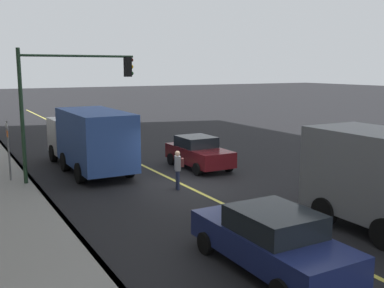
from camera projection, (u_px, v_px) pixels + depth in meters
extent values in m
plane|color=black|center=(185.00, 186.00, 19.14)|extent=(200.00, 200.00, 0.00)
cube|color=slate|center=(50.00, 203.00, 16.45)|extent=(80.00, 0.16, 0.15)
cube|color=#D8CC4C|center=(185.00, 185.00, 19.14)|extent=(80.00, 0.16, 0.01)
cube|color=#591116|center=(199.00, 155.00, 22.39)|extent=(4.11, 1.75, 0.75)
cube|color=black|center=(196.00, 141.00, 22.53)|extent=(1.80, 1.61, 0.52)
cylinder|color=black|center=(228.00, 165.00, 21.69)|extent=(0.60, 0.22, 0.60)
cylinder|color=black|center=(198.00, 169.00, 20.87)|extent=(0.60, 0.22, 0.60)
cylinder|color=black|center=(200.00, 156.00, 24.03)|extent=(0.60, 0.22, 0.60)
cylinder|color=black|center=(171.00, 159.00, 23.21)|extent=(0.60, 0.22, 0.60)
cube|color=navy|center=(270.00, 244.00, 11.13)|extent=(4.69, 1.85, 0.70)
cube|color=black|center=(274.00, 221.00, 10.89)|extent=(2.08, 1.70, 0.56)
cylinder|color=black|center=(206.00, 243.00, 12.09)|extent=(0.60, 0.22, 0.60)
cylinder|color=black|center=(260.00, 231.00, 12.95)|extent=(0.60, 0.22, 0.60)
cylinder|color=black|center=(343.00, 274.00, 10.29)|extent=(0.60, 0.22, 0.60)
cube|color=slate|center=(382.00, 174.00, 13.63)|extent=(4.55, 2.44, 2.61)
cylinder|color=black|center=(374.00, 201.00, 15.39)|extent=(0.90, 0.28, 0.90)
cylinder|color=black|center=(324.00, 211.00, 14.27)|extent=(0.90, 0.28, 0.90)
cube|color=silver|center=(74.00, 135.00, 24.40)|extent=(2.16, 2.35, 1.83)
cube|color=#2D4C93|center=(95.00, 138.00, 20.95)|extent=(5.39, 2.35, 2.53)
cylinder|color=black|center=(53.00, 153.00, 24.01)|extent=(0.90, 0.28, 0.90)
cylinder|color=black|center=(94.00, 150.00, 25.09)|extent=(0.90, 0.28, 0.90)
cylinder|color=black|center=(80.00, 173.00, 19.46)|extent=(0.90, 0.28, 0.90)
cylinder|color=black|center=(129.00, 168.00, 20.54)|extent=(0.90, 0.28, 0.90)
cylinder|color=black|center=(65.00, 162.00, 21.79)|extent=(0.90, 0.28, 0.90)
cylinder|color=black|center=(110.00, 157.00, 22.86)|extent=(0.90, 0.28, 0.90)
cylinder|color=#262D4C|center=(178.00, 180.00, 18.41)|extent=(0.18, 0.18, 0.80)
cylinder|color=#262D4C|center=(177.00, 179.00, 18.62)|extent=(0.18, 0.18, 0.80)
cube|color=gray|center=(178.00, 163.00, 18.40)|extent=(0.43, 0.34, 0.60)
sphere|color=tan|center=(177.00, 153.00, 18.33)|extent=(0.22, 0.22, 0.22)
cube|color=#592626|center=(182.00, 162.00, 18.42)|extent=(0.30, 0.24, 0.34)
cylinder|color=#1E3823|center=(22.00, 119.00, 18.53)|extent=(0.16, 0.16, 5.74)
cylinder|color=#1E3823|center=(79.00, 56.00, 19.28)|extent=(0.10, 4.92, 0.10)
cube|color=black|center=(128.00, 67.00, 20.41)|extent=(0.28, 0.30, 0.90)
sphere|color=#360605|center=(131.00, 60.00, 20.45)|extent=(0.18, 0.18, 0.18)
sphere|color=gold|center=(131.00, 67.00, 20.50)|extent=(0.18, 0.18, 0.18)
sphere|color=black|center=(132.00, 73.00, 20.55)|extent=(0.18, 0.18, 0.18)
cylinder|color=slate|center=(9.00, 153.00, 19.25)|extent=(0.08, 0.08, 2.73)
cube|color=white|center=(7.00, 125.00, 19.05)|extent=(0.60, 0.02, 0.20)
cube|color=#DB5919|center=(7.00, 134.00, 19.11)|extent=(0.44, 0.02, 0.28)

